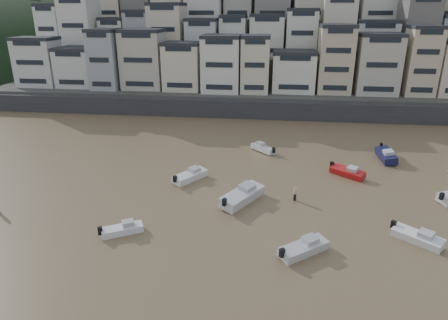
# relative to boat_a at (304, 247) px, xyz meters

# --- Properties ---
(harbor_wall) EXTENTS (140.00, 3.00, 3.50)m
(harbor_wall) POSITION_rel_boat_a_xyz_m (-0.82, 47.17, 1.02)
(harbor_wall) COLOR #38383A
(harbor_wall) RESTS_ON ground
(hillside) EXTENTS (141.04, 66.00, 50.00)m
(hillside) POSITION_rel_boat_a_xyz_m (3.92, 87.01, 12.28)
(hillside) COLOR #4C4C47
(hillside) RESTS_ON ground
(headland) EXTENTS (216.00, 135.00, 53.33)m
(headland) POSITION_rel_boat_a_xyz_m (-105.81, 117.17, -0.71)
(headland) COLOR black
(headland) RESTS_ON ground
(boat_a) EXTENTS (5.23, 4.70, 1.45)m
(boat_a) POSITION_rel_boat_a_xyz_m (0.00, 0.00, 0.00)
(boat_a) COLOR silver
(boat_a) RESTS_ON ground
(boat_b) EXTENTS (4.91, 4.44, 1.36)m
(boat_b) POSITION_rel_boat_a_xyz_m (10.73, 3.22, -0.04)
(boat_b) COLOR white
(boat_b) RESTS_ON ground
(boat_c) EXTENTS (5.49, 7.20, 1.91)m
(boat_c) POSITION_rel_boat_a_xyz_m (-6.34, 9.57, 0.23)
(boat_c) COLOR silver
(boat_c) RESTS_ON ground
(boat_e) EXTENTS (4.92, 4.42, 1.36)m
(boat_e) POSITION_rel_boat_a_xyz_m (6.76, 18.74, -0.04)
(boat_e) COLOR #B41617
(boat_e) RESTS_ON ground
(boat_f) EXTENTS (4.54, 5.47, 1.48)m
(boat_f) POSITION_rel_boat_a_xyz_m (-13.45, 14.87, 0.01)
(boat_f) COLOR white
(boat_f) RESTS_ON ground
(boat_h) EXTENTS (4.47, 4.51, 1.30)m
(boat_h) POSITION_rel_boat_a_xyz_m (-4.54, 26.98, -0.07)
(boat_h) COLOR silver
(boat_h) RESTS_ON ground
(boat_i) EXTENTS (2.18, 6.26, 1.69)m
(boat_i) POSITION_rel_boat_a_xyz_m (13.30, 25.74, 0.12)
(boat_i) COLOR #13153C
(boat_i) RESTS_ON ground
(boat_j) EXTENTS (4.50, 3.40, 1.19)m
(boat_j) POSITION_rel_boat_a_xyz_m (-17.40, 1.28, -0.13)
(boat_j) COLOR white
(boat_j) RESTS_ON ground
(person_pink) EXTENTS (0.44, 0.44, 1.74)m
(person_pink) POSITION_rel_boat_a_xyz_m (-0.36, 10.71, 0.14)
(person_pink) COLOR #CFA592
(person_pink) RESTS_ON ground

